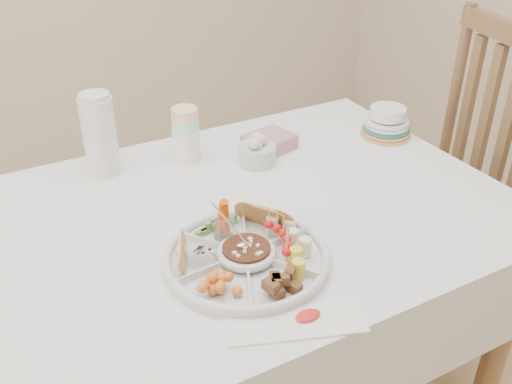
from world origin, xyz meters
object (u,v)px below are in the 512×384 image
thermos (100,133)px  chair (424,185)px  dining_table (232,319)px  party_tray (246,255)px  plate_stack (387,121)px

thermos → chair: bearing=-15.7°
dining_table → thermos: size_ratio=6.07×
thermos → dining_table: bearing=-59.7°
dining_table → party_tray: size_ratio=4.00×
chair → plate_stack: size_ratio=6.87×
party_tray → dining_table: bearing=74.3°
dining_table → thermos: bearing=120.3°
party_tray → plate_stack: 0.83m
plate_stack → chair: bearing=-31.3°
dining_table → chair: 0.83m
party_tray → thermos: thermos is taller
chair → plate_stack: bearing=162.0°
chair → party_tray: size_ratio=3.00×
dining_table → thermos: thermos is taller
party_tray → chair: bearing=19.2°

